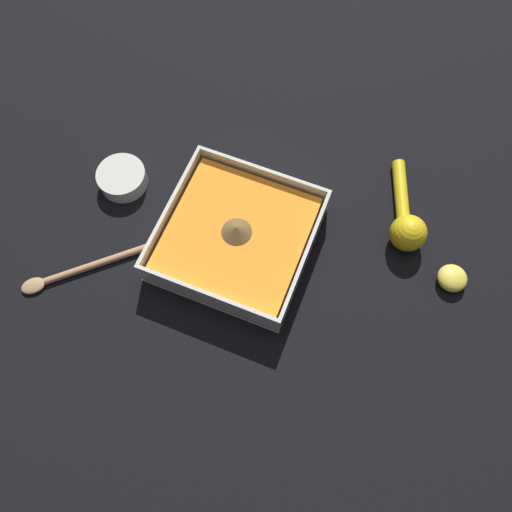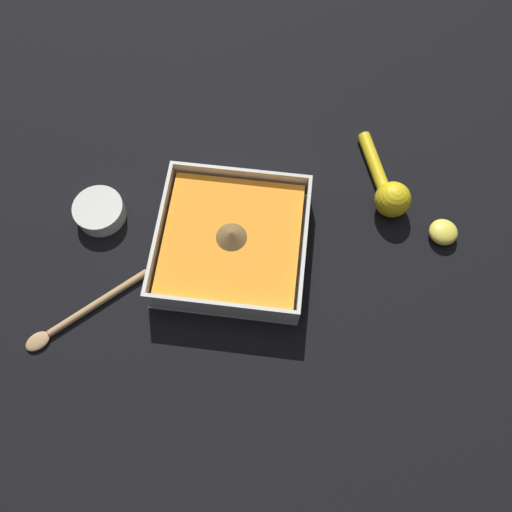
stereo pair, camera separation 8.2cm
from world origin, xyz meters
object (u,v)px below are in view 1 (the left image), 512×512
Objects in this scene: spice_bowl at (122,178)px; lemon_half at (452,278)px; lemon_squeezer at (406,224)px; wooden_spoon at (79,270)px; square_dish at (237,238)px.

lemon_half is at bearing -176.91° from spice_bowl.
lemon_squeezer reaches higher than wooden_spoon.
spice_bowl is 0.49× the size of wooden_spoon.
square_dish is 0.36m from lemon_half.
lemon_half is (-0.10, 0.06, -0.01)m from lemon_squeezer.
lemon_squeezer is 0.12m from lemon_half.
lemon_squeezer reaches higher than spice_bowl.
square_dish reaches higher than spice_bowl.
lemon_squeezer is 1.01× the size of wooden_spoon.
wooden_spoon is (-0.01, 0.18, -0.01)m from spice_bowl.
spice_bowl reaches higher than lemon_half.
lemon_squeezer is (-0.26, -0.13, 0.00)m from square_dish.
lemon_half is 0.28× the size of wooden_spoon.
spice_bowl is 1.78× the size of lemon_half.
lemon_squeezer is at bearing 166.99° from wooden_spoon.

